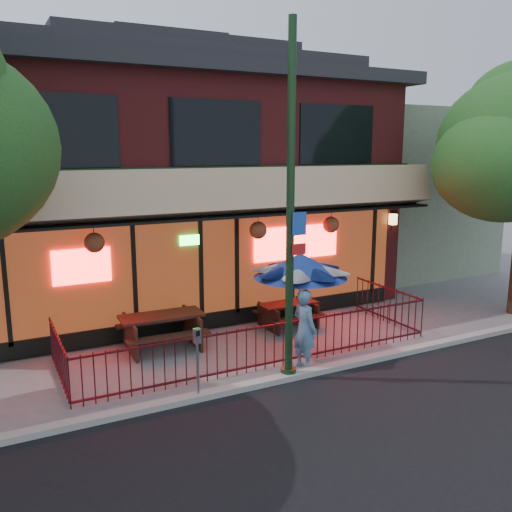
{
  "coord_description": "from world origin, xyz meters",
  "views": [
    {
      "loc": [
        -5.35,
        -9.38,
        4.63
      ],
      "look_at": [
        0.48,
        2.0,
        2.08
      ],
      "focal_mm": 38.0,
      "sensor_mm": 36.0,
      "label": 1
    }
  ],
  "objects_px": {
    "picnic_table_right": "(288,311)",
    "picnic_table_left": "(162,326)",
    "patio_umbrella": "(300,265)",
    "parking_meter_near": "(197,352)",
    "street_light": "(290,226)",
    "pedestrian": "(305,329)"
  },
  "relations": [
    {
      "from": "picnic_table_right",
      "to": "picnic_table_left",
      "type": "bearing_deg",
      "value": 180.0
    },
    {
      "from": "patio_umbrella",
      "to": "parking_meter_near",
      "type": "height_order",
      "value": "patio_umbrella"
    },
    {
      "from": "picnic_table_right",
      "to": "patio_umbrella",
      "type": "distance_m",
      "value": 2.45
    },
    {
      "from": "street_light",
      "to": "picnic_table_right",
      "type": "xyz_separation_m",
      "value": [
        1.64,
        2.8,
        -2.72
      ]
    },
    {
      "from": "patio_umbrella",
      "to": "picnic_table_right",
      "type": "bearing_deg",
      "value": 67.43
    },
    {
      "from": "picnic_table_right",
      "to": "pedestrian",
      "type": "xyz_separation_m",
      "value": [
        -1.1,
        -2.54,
        0.44
      ]
    },
    {
      "from": "patio_umbrella",
      "to": "picnic_table_left",
      "type": "bearing_deg",
      "value": 148.07
    },
    {
      "from": "picnic_table_left",
      "to": "patio_umbrella",
      "type": "distance_m",
      "value": 3.55
    },
    {
      "from": "picnic_table_right",
      "to": "parking_meter_near",
      "type": "relative_size",
      "value": 1.11
    },
    {
      "from": "picnic_table_right",
      "to": "patio_umbrella",
      "type": "xyz_separation_m",
      "value": [
        -0.71,
        -1.7,
        1.62
      ]
    },
    {
      "from": "picnic_table_left",
      "to": "picnic_table_right",
      "type": "distance_m",
      "value": 3.44
    },
    {
      "from": "patio_umbrella",
      "to": "pedestrian",
      "type": "distance_m",
      "value": 1.5
    },
    {
      "from": "street_light",
      "to": "picnic_table_right",
      "type": "height_order",
      "value": "street_light"
    },
    {
      "from": "street_light",
      "to": "picnic_table_right",
      "type": "bearing_deg",
      "value": 59.66
    },
    {
      "from": "street_light",
      "to": "picnic_table_left",
      "type": "xyz_separation_m",
      "value": [
        -1.79,
        2.8,
        -2.61
      ]
    },
    {
      "from": "patio_umbrella",
      "to": "parking_meter_near",
      "type": "xyz_separation_m",
      "value": [
        -2.94,
        -1.18,
        -1.11
      ]
    },
    {
      "from": "parking_meter_near",
      "to": "street_light",
      "type": "bearing_deg",
      "value": 2.21
    },
    {
      "from": "picnic_table_left",
      "to": "pedestrian",
      "type": "height_order",
      "value": "pedestrian"
    },
    {
      "from": "parking_meter_near",
      "to": "patio_umbrella",
      "type": "bearing_deg",
      "value": 21.87
    },
    {
      "from": "street_light",
      "to": "parking_meter_near",
      "type": "xyz_separation_m",
      "value": [
        -2.01,
        -0.08,
        -2.21
      ]
    },
    {
      "from": "parking_meter_near",
      "to": "pedestrian",
      "type": "bearing_deg",
      "value": 7.58
    },
    {
      "from": "picnic_table_left",
      "to": "pedestrian",
      "type": "relative_size",
      "value": 1.13
    }
  ]
}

